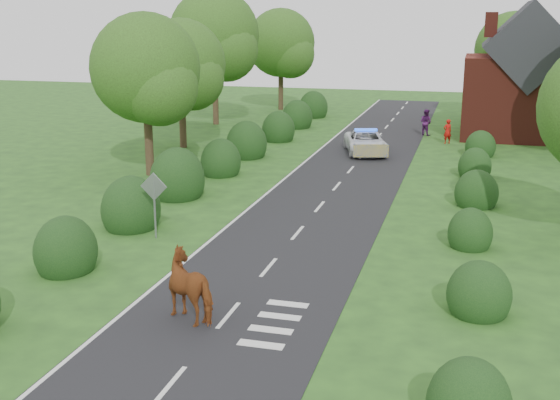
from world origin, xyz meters
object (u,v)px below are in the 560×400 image
(cow, at_px, (194,291))
(pedestrian_purple, at_px, (426,122))
(police_van, at_px, (366,142))
(road_sign, at_px, (154,196))
(pedestrian_red, at_px, (447,131))

(cow, height_order, pedestrian_purple, pedestrian_purple)
(police_van, bearing_deg, pedestrian_purple, 53.00)
(cow, bearing_deg, police_van, -157.56)
(pedestrian_purple, bearing_deg, road_sign, 104.37)
(road_sign, bearing_deg, cow, -56.83)
(police_van, relative_size, pedestrian_red, 3.35)
(pedestrian_purple, bearing_deg, cow, 114.32)
(road_sign, xyz_separation_m, police_van, (5.04, 19.05, -0.97))
(cow, bearing_deg, road_sign, -122.36)
(road_sign, relative_size, pedestrian_red, 1.58)
(cow, distance_m, pedestrian_red, 30.74)
(pedestrian_red, height_order, pedestrian_purple, pedestrian_purple)
(pedestrian_red, bearing_deg, road_sign, 35.70)
(police_van, height_order, pedestrian_red, pedestrian_red)
(pedestrian_red, distance_m, pedestrian_purple, 3.43)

